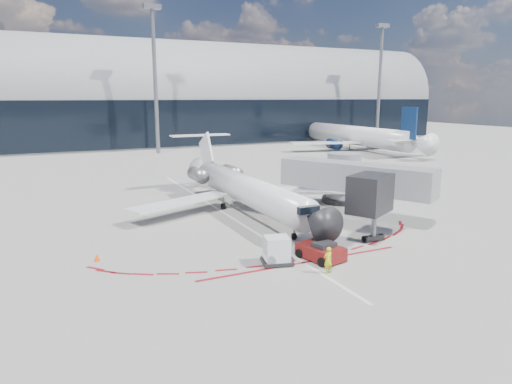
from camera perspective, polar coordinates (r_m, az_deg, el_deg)
name	(u,v)px	position (r m, az deg, el deg)	size (l,w,h in m)	color
ground	(233,219)	(38.55, -2.88, -3.35)	(260.00, 260.00, 0.00)	slate
apron_centerline	(224,213)	(40.34, -3.96, -2.67)	(0.25, 40.00, 0.01)	silver
apron_stop_bar	(304,263)	(28.73, 5.97, -8.77)	(14.00, 0.25, 0.01)	maroon
terminal_building	(113,104)	(100.43, -17.41, 10.40)	(150.00, 24.15, 24.00)	gray
jet_bridge	(351,181)	(40.08, 11.82, 1.41)	(10.03, 15.20, 4.90)	gray
light_mast_centre	(155,83)	(84.66, -12.48, 13.19)	(0.70, 0.70, 25.00)	slate
light_mast_east	(379,86)	(107.57, 15.16, 12.71)	(0.70, 0.70, 25.00)	slate
regional_jet	(242,187)	(40.72, -1.76, 0.60)	(20.94, 25.82, 6.47)	silver
pushback_tug	(321,251)	(29.26, 8.11, -7.35)	(2.45, 4.70, 1.19)	#53100B
ramp_worker	(328,260)	(27.03, 8.99, -8.41)	(0.58, 0.38, 1.60)	#CBDE17
uld_container	(277,251)	(28.15, 2.63, -7.33)	(2.16, 1.96, 1.71)	black
safety_cone_left	(97,257)	(30.42, -19.27, -7.71)	(0.36, 0.36, 0.50)	#FF4A05
safety_cone_right	(325,255)	(29.52, 8.68, -7.73)	(0.38, 0.38, 0.53)	#FF4A05
bg_airliner_1	(357,122)	(91.12, 12.45, 8.54)	(32.73, 34.65, 10.59)	silver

